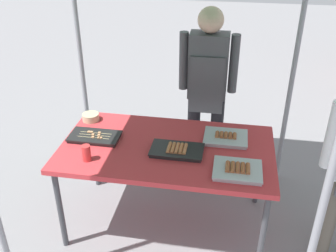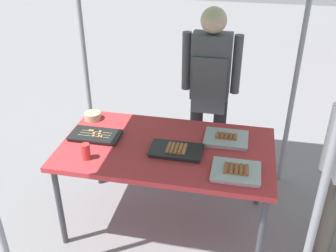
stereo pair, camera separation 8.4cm
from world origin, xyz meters
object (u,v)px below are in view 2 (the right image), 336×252
at_px(condiment_bowl, 93,116).
at_px(drink_cup_near_edge, 86,152).
at_px(stall_table, 167,152).
at_px(tray_grilled_sausages, 176,150).
at_px(tray_meat_skewers, 95,136).
at_px(tray_pork_links, 236,171).
at_px(tray_spring_rolls, 226,138).
at_px(vendor_woman, 210,82).

relative_size(condiment_bowl, drink_cup_near_edge, 1.17).
xyz_separation_m(stall_table, tray_grilled_sausages, (0.09, -0.07, 0.07)).
distance_m(tray_meat_skewers, tray_pork_links, 1.13).
xyz_separation_m(tray_meat_skewers, tray_spring_rolls, (1.00, 0.16, 0.00)).
bearing_deg(stall_table, tray_grilled_sausages, -37.35).
bearing_deg(drink_cup_near_edge, stall_table, 27.49).
height_order(tray_grilled_sausages, vendor_woman, vendor_woman).
distance_m(stall_table, tray_meat_skewers, 0.58).
xyz_separation_m(tray_meat_skewers, tray_pork_links, (1.10, -0.26, 0.00)).
bearing_deg(stall_table, vendor_woman, 74.21).
bearing_deg(tray_grilled_sausages, tray_meat_skewers, 172.84).
height_order(tray_meat_skewers, drink_cup_near_edge, drink_cup_near_edge).
bearing_deg(vendor_woman, tray_pork_links, 106.12).
distance_m(stall_table, tray_pork_links, 0.59).
height_order(stall_table, tray_meat_skewers, tray_meat_skewers).
distance_m(condiment_bowl, drink_cup_near_edge, 0.60).
bearing_deg(tray_spring_rolls, stall_table, -157.48).
relative_size(tray_pork_links, condiment_bowl, 2.35).
distance_m(tray_grilled_sausages, tray_spring_rolls, 0.42).
xyz_separation_m(stall_table, tray_spring_rolls, (0.43, 0.18, 0.07)).
relative_size(tray_meat_skewers, tray_pork_links, 1.19).
xyz_separation_m(tray_grilled_sausages, condiment_bowl, (-0.79, 0.37, 0.01)).
distance_m(tray_grilled_sausages, tray_meat_skewers, 0.67).
distance_m(tray_meat_skewers, tray_spring_rolls, 1.02).
bearing_deg(tray_grilled_sausages, tray_pork_links, -21.41).
bearing_deg(drink_cup_near_edge, tray_spring_rolls, 25.31).
height_order(stall_table, tray_grilled_sausages, tray_grilled_sausages).
bearing_deg(condiment_bowl, drink_cup_near_edge, -72.84).
bearing_deg(drink_cup_near_edge, tray_meat_skewers, 98.57).
bearing_deg(tray_spring_rolls, condiment_bowl, 173.95).
xyz_separation_m(stall_table, vendor_woman, (0.23, 0.80, 0.26)).
bearing_deg(tray_grilled_sausages, tray_spring_rolls, 35.49).
height_order(tray_meat_skewers, tray_pork_links, tray_pork_links).
xyz_separation_m(stall_table, tray_pork_links, (0.53, -0.24, 0.07)).
xyz_separation_m(tray_grilled_sausages, tray_spring_rolls, (0.34, 0.25, -0.00)).
distance_m(tray_spring_rolls, vendor_woman, 0.69).
distance_m(tray_grilled_sausages, drink_cup_near_edge, 0.65).
xyz_separation_m(stall_table, drink_cup_near_edge, (-0.53, -0.28, 0.11)).
distance_m(tray_spring_rolls, condiment_bowl, 1.14).
height_order(condiment_bowl, drink_cup_near_edge, drink_cup_near_edge).
bearing_deg(vendor_woman, condiment_bowl, 28.43).
distance_m(tray_pork_links, vendor_woman, 1.10).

